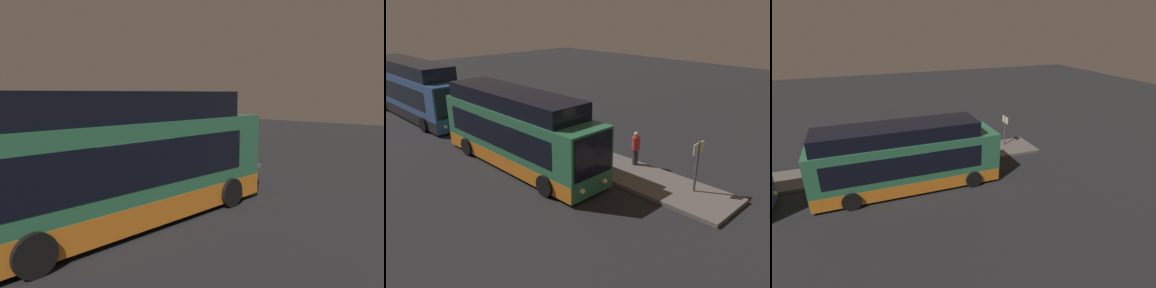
# 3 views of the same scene
# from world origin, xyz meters

# --- Properties ---
(ground) EXTENTS (80.00, 80.00, 0.00)m
(ground) POSITION_xyz_m (0.00, 0.00, 0.00)
(ground) COLOR #232326
(platform) EXTENTS (20.00, 2.70, 0.17)m
(platform) POSITION_xyz_m (0.00, 2.95, 0.09)
(platform) COLOR #605B56
(platform) RESTS_ON ground
(bus_lead) EXTENTS (10.17, 2.72, 3.75)m
(bus_lead) POSITION_xyz_m (0.25, 0.00, 1.69)
(bus_lead) COLOR #2D704C
(bus_lead) RESTS_ON ground
(bus_second) EXTENTS (11.61, 2.71, 3.95)m
(bus_second) POSITION_xyz_m (-12.28, 0.00, 1.77)
(bus_second) COLOR #33518C
(bus_second) RESTS_ON ground
(passenger_boarding) EXTENTS (0.54, 0.54, 1.69)m
(passenger_boarding) POSITION_xyz_m (4.55, 3.85, 1.08)
(passenger_boarding) COLOR #2D2D33
(passenger_boarding) RESTS_ON platform
(passenger_waiting) EXTENTS (0.66, 0.68, 1.74)m
(passenger_waiting) POSITION_xyz_m (0.51, 2.84, 1.10)
(passenger_waiting) COLOR #6B604C
(passenger_waiting) RESTS_ON platform
(suitcase) EXTENTS (0.33, 0.28, 0.92)m
(suitcase) POSITION_xyz_m (1.09, 2.93, 0.51)
(suitcase) COLOR black
(suitcase) RESTS_ON platform
(sign_post) EXTENTS (0.10, 0.79, 2.23)m
(sign_post) POSITION_xyz_m (8.05, 3.36, 1.62)
(sign_post) COLOR #4C4C51
(sign_post) RESTS_ON platform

